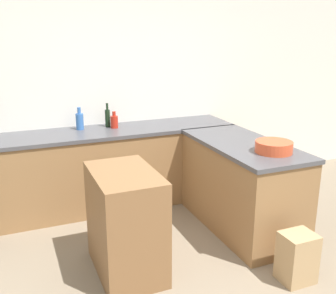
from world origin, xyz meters
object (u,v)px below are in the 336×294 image
(wine_bottle_dark, at_px, (108,117))
(paper_bag, at_px, (297,258))
(mixing_bowl, at_px, (274,147))
(hot_sauce_bottle, at_px, (114,121))
(island_table, at_px, (126,223))
(water_bottle_blue, at_px, (80,121))

(wine_bottle_dark, height_order, paper_bag, wine_bottle_dark)
(mixing_bowl, bearing_deg, hot_sauce_bottle, 126.40)
(island_table, relative_size, water_bottle_blue, 3.52)
(hot_sauce_bottle, relative_size, paper_bag, 0.46)
(wine_bottle_dark, distance_m, paper_bag, 2.50)
(island_table, xyz_separation_m, mixing_bowl, (1.38, -0.06, 0.51))
(mixing_bowl, bearing_deg, water_bottle_blue, 133.38)
(island_table, bearing_deg, mixing_bowl, -2.65)
(mixing_bowl, bearing_deg, wine_bottle_dark, 125.99)
(island_table, relative_size, paper_bag, 2.13)
(island_table, xyz_separation_m, wine_bottle_dark, (0.25, 1.49, 0.57))
(island_table, xyz_separation_m, hot_sauce_bottle, (0.30, 1.40, 0.53))
(mixing_bowl, height_order, water_bottle_blue, water_bottle_blue)
(hot_sauce_bottle, height_order, paper_bag, hot_sauce_bottle)
(island_table, bearing_deg, water_bottle_blue, 92.78)
(island_table, bearing_deg, wine_bottle_dark, 80.52)
(island_table, relative_size, wine_bottle_dark, 3.25)
(water_bottle_blue, bearing_deg, mixing_bowl, -46.62)
(mixing_bowl, xyz_separation_m, paper_bag, (-0.16, -0.60, -0.74))
(mixing_bowl, xyz_separation_m, water_bottle_blue, (-1.45, 1.54, 0.05))
(mixing_bowl, height_order, wine_bottle_dark, wine_bottle_dark)
(mixing_bowl, height_order, hot_sauce_bottle, hot_sauce_bottle)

